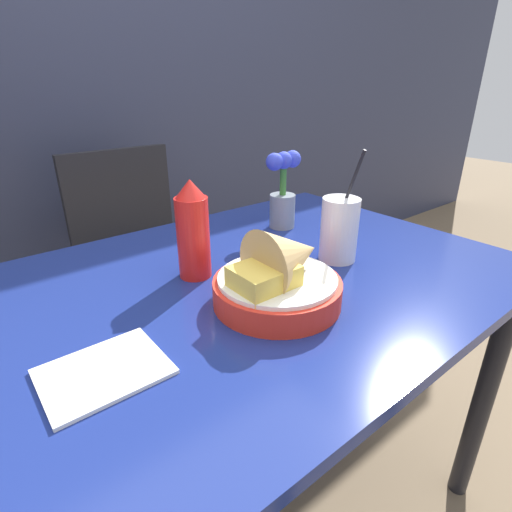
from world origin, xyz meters
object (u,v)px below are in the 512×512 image
chair_far_window (135,247)px  drink_cup (339,231)px  ketchup_bottle (193,231)px  food_basket (281,276)px  flower_vase (283,192)px

chair_far_window → drink_cup: size_ratio=3.53×
ketchup_bottle → food_basket: bearing=-70.7°
ketchup_bottle → flower_vase: (0.34, 0.11, 0.00)m
food_basket → flower_vase: size_ratio=1.14×
flower_vase → food_basket: bearing=-132.6°
flower_vase → chair_far_window: bearing=108.3°
chair_far_window → ketchup_bottle: ketchup_bottle is taller
food_basket → ketchup_bottle: size_ratio=1.15×
ketchup_bottle → flower_vase: flower_vase is taller
drink_cup → flower_vase: bearing=78.4°
food_basket → ketchup_bottle: (-0.07, 0.19, 0.05)m
food_basket → drink_cup: bearing=14.8°
chair_far_window → drink_cup: 0.89m
drink_cup → chair_far_window: bearing=100.0°
drink_cup → flower_vase: (0.05, 0.24, 0.03)m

